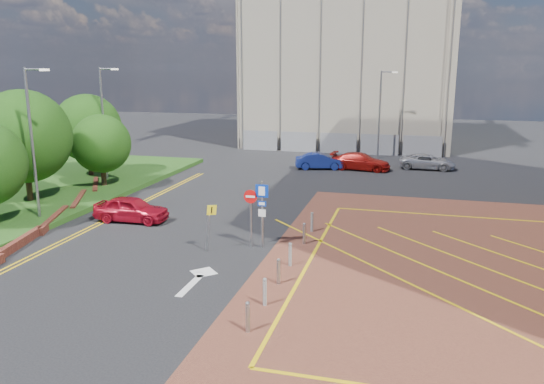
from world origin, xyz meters
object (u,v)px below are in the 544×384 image
at_px(lamp_left_far, 104,119).
at_px(tree_b, 24,137).
at_px(tree_c, 101,144).
at_px(car_silver_back, 427,162).
at_px(lamp_back, 381,111).
at_px(tree_d, 88,128).
at_px(warning_sign, 209,222).
at_px(car_red_back, 361,161).
at_px(sign_cluster, 258,207).
at_px(car_blue_back, 320,161).
at_px(car_red_left, 131,209).
at_px(lamp_left_near, 33,137).

bearing_deg(lamp_left_far, tree_b, -98.77).
relative_size(tree_c, car_silver_back, 1.08).
bearing_deg(lamp_back, tree_c, -134.32).
xyz_separation_m(tree_c, lamp_left_far, (-0.92, 2.00, 1.47)).
relative_size(tree_c, tree_d, 0.81).
xyz_separation_m(warning_sign, car_silver_back, (10.03, 23.75, -0.80)).
bearing_deg(lamp_back, car_red_back, -99.72).
distance_m(tree_b, lamp_back, 30.21).
height_order(sign_cluster, car_blue_back, sign_cluster).
height_order(tree_c, car_silver_back, tree_c).
relative_size(sign_cluster, car_red_left, 0.78).
distance_m(lamp_left_far, sign_cluster, 18.58).
distance_m(tree_c, sign_cluster, 16.53).
bearing_deg(lamp_left_far, lamp_left_near, -78.69).
height_order(warning_sign, car_red_left, warning_sign).
bearing_deg(car_silver_back, warning_sign, 158.78).
relative_size(tree_c, lamp_back, 0.61).
xyz_separation_m(tree_c, car_blue_back, (13.20, 11.35, -2.52)).
height_order(tree_c, car_red_back, tree_c).
relative_size(tree_d, lamp_back, 0.76).
xyz_separation_m(lamp_back, car_red_left, (-11.75, -24.60, -3.66)).
xyz_separation_m(tree_c, sign_cluster, (13.80, -9.02, -1.24)).
relative_size(lamp_left_near, car_blue_back, 1.96).
bearing_deg(warning_sign, tree_c, 139.36).
bearing_deg(lamp_left_near, sign_cluster, -4.56).
distance_m(lamp_back, warning_sign, 28.88).
xyz_separation_m(lamp_left_far, car_red_back, (17.44, 9.84, -3.95)).
height_order(lamp_back, warning_sign, lamp_back).
relative_size(warning_sign, car_red_left, 0.55).
bearing_deg(warning_sign, tree_b, 159.56).
relative_size(lamp_left_near, lamp_back, 1.00).
xyz_separation_m(lamp_left_near, sign_cluster, (12.72, -1.02, -2.71)).
distance_m(tree_d, lamp_back, 25.47).
bearing_deg(car_red_back, tree_d, 120.65).
xyz_separation_m(lamp_left_near, car_red_left, (4.75, 1.40, -3.96)).
xyz_separation_m(tree_d, lamp_left_near, (4.08, -11.00, 0.79)).
bearing_deg(tree_c, tree_d, 135.00).
distance_m(tree_b, car_silver_back, 30.47).
xyz_separation_m(tree_d, warning_sign, (14.83, -13.15, -2.44)).
bearing_deg(lamp_back, lamp_left_near, -122.40).
xyz_separation_m(tree_b, tree_c, (2.00, 5.00, -1.04)).
relative_size(lamp_left_far, warning_sign, 3.56).
distance_m(tree_b, sign_cluster, 16.46).
bearing_deg(tree_d, lamp_left_near, -69.65).
distance_m(lamp_left_far, car_blue_back, 17.40).
xyz_separation_m(lamp_left_far, warning_sign, (12.75, -12.15, -3.23)).
bearing_deg(lamp_back, car_blue_back, -123.34).
height_order(tree_c, warning_sign, tree_c).
bearing_deg(car_blue_back, tree_d, 103.39).
xyz_separation_m(lamp_left_far, sign_cluster, (14.72, -11.02, -2.71)).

